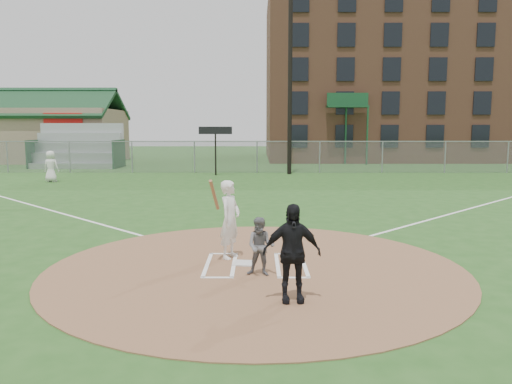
{
  "coord_description": "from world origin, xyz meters",
  "views": [
    {
      "loc": [
        0.04,
        -9.85,
        2.81
      ],
      "look_at": [
        0.0,
        2.0,
        1.3
      ],
      "focal_mm": 35.0,
      "sensor_mm": 36.0,
      "label": 1
    }
  ],
  "objects_px": {
    "home_plate": "(244,263)",
    "umpire": "(292,253)",
    "batter_at_plate": "(230,219)",
    "ondeck_player": "(51,166)",
    "catcher": "(261,247)"
  },
  "relations": [
    {
      "from": "home_plate",
      "to": "umpire",
      "type": "relative_size",
      "value": 0.26
    },
    {
      "from": "batter_at_plate",
      "to": "umpire",
      "type": "bearing_deg",
      "value": -67.21
    },
    {
      "from": "ondeck_player",
      "to": "batter_at_plate",
      "type": "xyz_separation_m",
      "value": [
        10.34,
        -15.68,
        0.05
      ]
    },
    {
      "from": "home_plate",
      "to": "batter_at_plate",
      "type": "relative_size",
      "value": 0.24
    },
    {
      "from": "ondeck_player",
      "to": "umpire",
      "type": "bearing_deg",
      "value": 127.85
    },
    {
      "from": "home_plate",
      "to": "batter_at_plate",
      "type": "xyz_separation_m",
      "value": [
        -0.32,
        0.49,
        0.84
      ]
    },
    {
      "from": "home_plate",
      "to": "umpire",
      "type": "xyz_separation_m",
      "value": [
        0.83,
        -2.24,
        0.79
      ]
    },
    {
      "from": "home_plate",
      "to": "ondeck_player",
      "type": "height_order",
      "value": "ondeck_player"
    },
    {
      "from": "umpire",
      "to": "ondeck_player",
      "type": "xyz_separation_m",
      "value": [
        -11.49,
        18.41,
        -0.0
      ]
    },
    {
      "from": "catcher",
      "to": "home_plate",
      "type": "bearing_deg",
      "value": 122.87
    },
    {
      "from": "umpire",
      "to": "batter_at_plate",
      "type": "xyz_separation_m",
      "value": [
        -1.15,
        2.73,
        0.05
      ]
    },
    {
      "from": "ondeck_player",
      "to": "batter_at_plate",
      "type": "relative_size",
      "value": 0.93
    },
    {
      "from": "catcher",
      "to": "batter_at_plate",
      "type": "height_order",
      "value": "batter_at_plate"
    },
    {
      "from": "umpire",
      "to": "batter_at_plate",
      "type": "height_order",
      "value": "batter_at_plate"
    },
    {
      "from": "home_plate",
      "to": "ondeck_player",
      "type": "bearing_deg",
      "value": 123.38
    }
  ]
}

